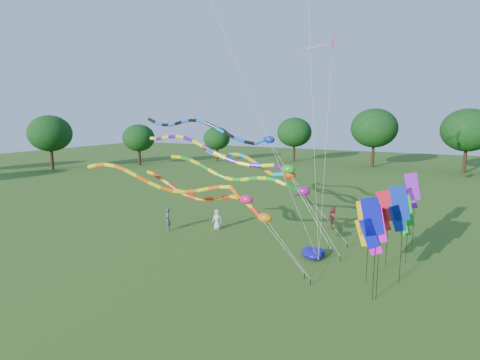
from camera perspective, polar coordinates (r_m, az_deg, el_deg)
The scene contains 20 objects.
ground at distance 21.81m, azimuth 1.42°, elevation -14.27°, with size 160.00×160.00×0.00m, color #295516.
tree_ring at distance 19.10m, azimuth 6.52°, elevation -0.40°, with size 117.58×117.33×9.61m.
tube_kite_red at distance 23.98m, azimuth -2.89°, elevation -2.90°, with size 11.74×1.80×5.51m.
tube_kite_orange at distance 22.82m, azimuth -7.81°, elevation -0.87°, with size 12.49×2.94×6.46m.
tube_kite_purple at distance 27.95m, azimuth -1.97°, elevation 3.71°, with size 16.01×2.44×7.83m.
tube_kite_blue at distance 28.67m, azimuth -3.09°, elevation 6.94°, with size 14.28×1.29×8.98m.
tube_kite_cyan at distance 29.74m, azimuth 0.75°, elevation 2.74°, with size 13.63×4.59×7.27m.
tube_kite_green at distance 28.35m, azimuth 1.93°, elevation 0.14°, with size 13.02×1.39×6.20m.
delta_kite_high_c at distance 27.50m, azimuth 13.01°, elevation 18.57°, with size 3.07×5.06×13.99m.
banner_pole_orange at distance 21.86m, azimuth 17.32°, elevation -5.92°, with size 1.13×0.45×4.40m.
banner_pole_green at distance 25.56m, azimuth 22.34°, elevation -4.69°, with size 1.15×0.31×4.10m.
banner_pole_blue_a at distance 19.59m, azimuth 18.15°, elevation -5.81°, with size 1.14×0.41×5.04m.
banner_pole_blue_b at distance 22.06m, azimuth 21.66°, elevation -3.81°, with size 1.16×0.25×5.24m.
banner_pole_red at distance 24.41m, azimuth 19.84°, elevation -4.19°, with size 1.14×0.41×4.52m.
banner_pole_magenta_a at distance 19.84m, azimuth 18.57°, elevation -6.72°, with size 1.16×0.16×4.68m.
banner_pole_violet at distance 28.75m, azimuth 23.23°, elevation -1.47°, with size 1.16×0.17×4.98m.
blue_nylon_heap at distance 25.51m, azimuth 10.24°, elevation -10.27°, with size 1.63×1.77×0.56m.
person_a at distance 30.89m, azimuth -3.28°, elevation -5.60°, with size 0.75×0.49×1.54m, color beige.
person_b at distance 30.91m, azimuth -10.25°, elevation -5.54°, with size 0.63×0.42×1.73m, color #3D4656.
person_c at distance 31.78m, azimuth 13.13°, elevation -5.24°, with size 0.83×0.65×1.72m, color brown.
Camera 1 is at (8.85, -17.91, 8.75)m, focal length 30.00 mm.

